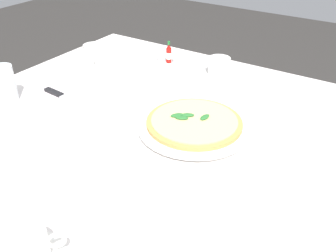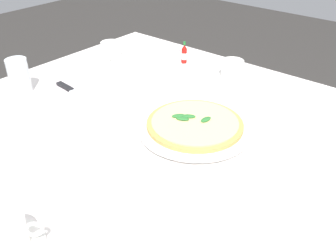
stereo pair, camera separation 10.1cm
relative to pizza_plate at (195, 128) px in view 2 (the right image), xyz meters
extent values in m
cube|color=white|center=(-0.10, -0.10, -0.02)|extent=(1.23, 1.23, 0.02)
cube|color=white|center=(-0.10, 0.51, -0.17)|extent=(1.23, 0.01, 0.28)
cube|color=white|center=(-0.71, -0.10, -0.17)|extent=(0.01, 1.23, 0.28)
cylinder|color=brown|center=(-0.62, 0.42, -0.39)|extent=(0.06, 0.06, 0.71)
cylinder|color=white|center=(0.00, 0.00, -0.01)|extent=(0.18, 0.18, 0.01)
cylinder|color=white|center=(0.00, 0.00, 0.00)|extent=(0.31, 0.31, 0.01)
cylinder|color=tan|center=(0.00, 0.00, 0.01)|extent=(0.26, 0.26, 0.01)
cylinder|color=#F4DB8E|center=(0.00, 0.00, 0.02)|extent=(0.23, 0.23, 0.00)
ellipsoid|color=#2D7533|center=(-0.03, 0.01, 0.02)|extent=(0.04, 0.03, 0.01)
ellipsoid|color=#2D7533|center=(0.02, 0.02, 0.02)|extent=(0.02, 0.04, 0.01)
ellipsoid|color=#2D7533|center=(-0.05, -0.01, 0.02)|extent=(0.04, 0.04, 0.01)
ellipsoid|color=#2D7533|center=(-0.03, -0.01, 0.02)|extent=(0.04, 0.03, 0.01)
cylinder|color=white|center=(-0.11, 0.36, -0.01)|extent=(0.13, 0.13, 0.01)
cylinder|color=white|center=(-0.11, 0.36, 0.03)|extent=(0.08, 0.08, 0.06)
torus|color=white|center=(-0.15, 0.39, 0.03)|extent=(0.03, 0.03, 0.03)
cylinder|color=black|center=(-0.11, 0.36, 0.05)|extent=(0.07, 0.07, 0.00)
cylinder|color=white|center=(-0.56, 0.22, -0.01)|extent=(0.13, 0.13, 0.01)
cylinder|color=white|center=(-0.56, 0.22, 0.02)|extent=(0.08, 0.08, 0.06)
torus|color=white|center=(-0.53, 0.18, 0.03)|extent=(0.03, 0.03, 0.03)
cylinder|color=black|center=(-0.56, 0.22, 0.05)|extent=(0.07, 0.07, 0.00)
cylinder|color=white|center=(-0.03, -0.53, -0.01)|extent=(0.13, 0.13, 0.01)
cylinder|color=white|center=(-0.03, -0.53, 0.02)|extent=(0.08, 0.08, 0.06)
torus|color=white|center=(0.01, -0.50, 0.03)|extent=(0.03, 0.03, 0.03)
cylinder|color=black|center=(-0.03, -0.53, 0.05)|extent=(0.07, 0.07, 0.00)
cylinder|color=white|center=(-0.57, -0.17, 0.05)|extent=(0.07, 0.07, 0.11)
cylinder|color=silver|center=(-0.57, -0.17, 0.03)|extent=(0.06, 0.06, 0.09)
cube|color=white|center=(-0.41, -0.09, 0.00)|extent=(0.23, 0.14, 0.02)
cube|color=silver|center=(-0.36, -0.09, 0.01)|extent=(0.12, 0.03, 0.01)
cube|color=black|center=(-0.45, -0.08, 0.01)|extent=(0.08, 0.02, 0.01)
cylinder|color=#B7140F|center=(-0.32, 0.36, 0.02)|extent=(0.02, 0.02, 0.05)
cylinder|color=white|center=(-0.32, 0.36, 0.02)|extent=(0.02, 0.02, 0.02)
cone|color=#B7140F|center=(-0.32, 0.36, 0.05)|extent=(0.02, 0.02, 0.02)
cylinder|color=#1E722D|center=(-0.32, 0.36, 0.07)|extent=(0.01, 0.01, 0.01)
cylinder|color=white|center=(-0.29, 0.37, 0.01)|extent=(0.03, 0.03, 0.04)
cylinder|color=white|center=(-0.29, 0.37, 0.00)|extent=(0.02, 0.02, 0.03)
sphere|color=silver|center=(-0.29, 0.37, 0.03)|extent=(0.02, 0.02, 0.02)
cylinder|color=white|center=(-0.35, 0.35, 0.01)|extent=(0.03, 0.03, 0.04)
cylinder|color=#38332D|center=(-0.35, 0.35, 0.00)|extent=(0.02, 0.02, 0.03)
sphere|color=silver|center=(-0.35, 0.35, 0.03)|extent=(0.02, 0.02, 0.02)
camera|label=1|loc=(0.41, -0.77, 0.54)|focal=40.37mm
camera|label=2|loc=(0.50, -0.71, 0.54)|focal=40.37mm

